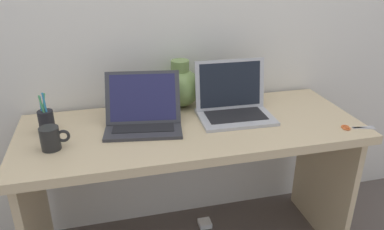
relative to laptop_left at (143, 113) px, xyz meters
name	(u,v)px	position (x,y,z in m)	size (l,w,h in m)	color
back_wall	(175,8)	(0.21, 0.29, 0.41)	(4.40, 0.04, 2.40)	silver
desk	(192,154)	(0.21, -0.05, -0.21)	(1.54, 0.60, 0.73)	#D1B78C
laptop_left	(143,113)	(0.00, 0.00, 0.00)	(0.37, 0.30, 0.23)	#333338
laptop_right	(233,101)	(0.43, 0.02, 0.01)	(0.35, 0.26, 0.25)	#B2B2B7
green_vase	(180,86)	(0.21, 0.19, 0.04)	(0.20, 0.20, 0.24)	#75934C
coffee_mug	(51,138)	(-0.38, -0.13, -0.01)	(0.12, 0.08, 0.09)	black
pen_cup	(46,121)	(-0.41, 0.03, -0.01)	(0.07, 0.07, 0.19)	black
scissors	(352,128)	(0.89, -0.26, -0.06)	(0.15, 0.07, 0.01)	#B7B7BC
power_brick	(205,223)	(0.33, 0.11, -0.78)	(0.07, 0.07, 0.03)	white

